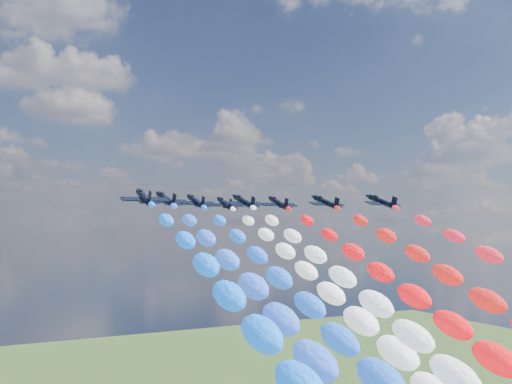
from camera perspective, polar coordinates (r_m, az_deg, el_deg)
jet_0 at (r=112.24m, az=-10.74°, el=-0.48°), size 9.25×12.35×5.97m
jet_1 at (r=122.44m, az=-8.65°, el=-0.69°), size 9.56×12.57×5.97m
jet_2 at (r=134.55m, az=-5.80°, el=-0.90°), size 8.91×12.11×5.97m
trail_2 at (r=84.09m, az=9.91°, el=-16.86°), size 5.95×116.48×52.92m
jet_3 at (r=135.78m, az=-1.17°, el=-0.93°), size 9.44×12.49×5.97m
trail_3 at (r=88.29m, az=16.91°, el=-16.10°), size 5.95×116.48×52.92m
jet_4 at (r=148.77m, az=-3.03°, el=-1.10°), size 9.53×12.55×5.97m
trail_4 at (r=99.22m, az=11.78°, el=-14.67°), size 5.95×116.48×52.92m
jet_5 at (r=144.98m, az=2.17°, el=-1.05°), size 9.23×12.34×5.97m
trail_5 at (r=99.29m, az=20.05°, el=-14.55°), size 5.95×116.48×52.92m
jet_6 at (r=140.51m, az=6.72°, el=-0.98°), size 9.52×12.54×5.97m
jet_7 at (r=138.87m, az=12.01°, el=-0.91°), size 9.28×12.37×5.97m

